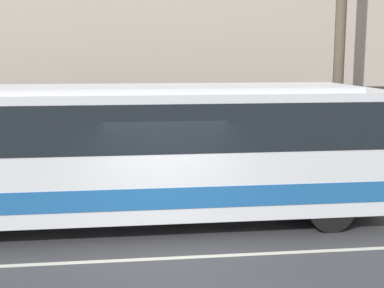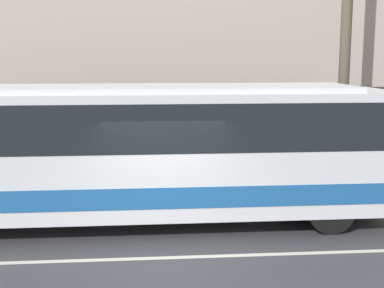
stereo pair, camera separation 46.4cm
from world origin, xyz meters
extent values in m
plane|color=#38383A|center=(0.00, 0.00, 0.00)|extent=(60.00, 60.00, 0.00)
cube|color=gray|center=(0.00, 5.45, 0.07)|extent=(60.00, 2.91, 0.15)
cube|color=#2D2B28|center=(0.00, 6.89, 1.40)|extent=(60.00, 0.06, 2.80)
cube|color=beige|center=(0.00, 0.00, 0.00)|extent=(54.00, 0.14, 0.01)
cube|color=silver|center=(-0.96, 2.22, 1.69)|extent=(12.32, 2.47, 2.67)
cube|color=#1E5999|center=(-0.96, 2.22, 0.90)|extent=(12.26, 2.49, 0.45)
cube|color=black|center=(-0.96, 2.22, 2.33)|extent=(11.95, 2.49, 1.02)
cube|color=orange|center=(5.15, 2.22, 2.83)|extent=(0.12, 1.85, 0.28)
cube|color=silver|center=(-0.96, 2.22, 3.08)|extent=(10.47, 2.10, 0.12)
cylinder|color=black|center=(3.60, 1.14, 0.52)|extent=(1.04, 0.28, 1.04)
cylinder|color=black|center=(3.60, 3.29, 0.52)|extent=(1.04, 0.28, 1.04)
cylinder|color=brown|center=(5.07, 4.64, 4.51)|extent=(0.30, 0.30, 8.72)
camera|label=1|loc=(-0.82, -9.62, 3.82)|focal=50.00mm
camera|label=2|loc=(-0.36, -9.67, 3.82)|focal=50.00mm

